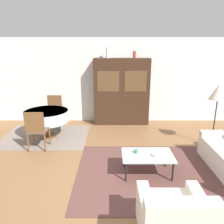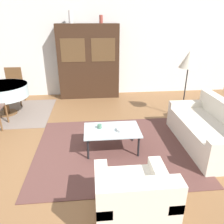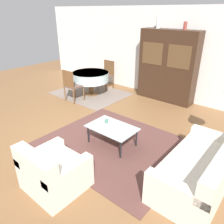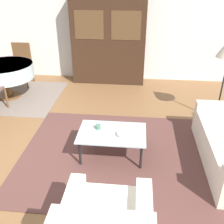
{
  "view_description": "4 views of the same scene",
  "coord_description": "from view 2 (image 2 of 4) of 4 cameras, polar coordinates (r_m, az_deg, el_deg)",
  "views": [
    {
      "loc": [
        0.21,
        -3.47,
        2.39
      ],
      "look_at": [
        0.2,
        1.4,
        0.95
      ],
      "focal_mm": 35.0,
      "sensor_mm": 36.0,
      "label": 1
    },
    {
      "loc": [
        0.56,
        -3.08,
        2.23
      ],
      "look_at": [
        0.89,
        0.32,
        0.75
      ],
      "focal_mm": 35.0,
      "sensor_mm": 36.0,
      "label": 2
    },
    {
      "loc": [
        3.39,
        -2.66,
        2.57
      ],
      "look_at": [
        0.89,
        0.32,
        0.75
      ],
      "focal_mm": 35.0,
      "sensor_mm": 36.0,
      "label": 3
    },
    {
      "loc": [
        1.21,
        -2.87,
        2.48
      ],
      "look_at": [
        0.89,
        0.32,
        0.75
      ],
      "focal_mm": 42.0,
      "sensor_mm": 36.0,
      "label": 4
    }
  ],
  "objects": [
    {
      "name": "wall_back",
      "position": [
        6.79,
        -10.67,
        15.6
      ],
      "size": [
        10.0,
        0.06,
        2.7
      ],
      "color": "white",
      "rests_on": "ground_plane"
    },
    {
      "name": "dining_chair_far",
      "position": [
        6.65,
        -24.3,
        6.8
      ],
      "size": [
        0.44,
        0.44,
        0.97
      ],
      "rotation": [
        0.0,
        0.0,
        3.14
      ],
      "color": "brown",
      "rests_on": "dining_rug"
    },
    {
      "name": "vase_tall",
      "position": [
        6.45,
        -10.78,
        23.22
      ],
      "size": [
        0.11,
        0.11,
        0.32
      ],
      "color": "white",
      "rests_on": "display_cabinet"
    },
    {
      "name": "dining_rug",
      "position": [
        6.15,
        -26.21,
        -0.31
      ],
      "size": [
        2.31,
        1.81,
        0.01
      ],
      "color": "gray",
      "rests_on": "ground_plane"
    },
    {
      "name": "coffee_table",
      "position": [
        3.88,
        0.0,
        -5.1
      ],
      "size": [
        0.98,
        0.64,
        0.4
      ],
      "color": "black",
      "rests_on": "area_rug"
    },
    {
      "name": "area_rug",
      "position": [
        4.09,
        0.72,
        -9.48
      ],
      "size": [
        2.86,
        2.39,
        0.01
      ],
      "color": "brown",
      "rests_on": "ground_plane"
    },
    {
      "name": "floor_lamp",
      "position": [
        5.24,
        19.45,
        12.37
      ],
      "size": [
        0.42,
        0.42,
        1.57
      ],
      "color": "black",
      "rests_on": "ground_plane"
    },
    {
      "name": "vase_short",
      "position": [
        6.44,
        -2.88,
        23.07
      ],
      "size": [
        0.1,
        0.1,
        0.21
      ],
      "color": "#9E4238",
      "rests_on": "display_cabinet"
    },
    {
      "name": "armchair",
      "position": [
        2.71,
        5.59,
        -21.96
      ],
      "size": [
        0.86,
        0.82,
        0.78
      ],
      "color": "silver",
      "rests_on": "ground_plane"
    },
    {
      "name": "dining_table",
      "position": [
        5.9,
        -26.64,
        4.89
      ],
      "size": [
        1.18,
        1.18,
        0.74
      ],
      "color": "brown",
      "rests_on": "dining_rug"
    },
    {
      "name": "bowl",
      "position": [
        3.82,
        2.75,
        -4.6
      ],
      "size": [
        0.2,
        0.2,
        0.05
      ],
      "color": "white",
      "rests_on": "coffee_table"
    },
    {
      "name": "display_cabinet",
      "position": [
        6.54,
        -6.1,
        12.86
      ],
      "size": [
        1.73,
        0.46,
        2.09
      ],
      "color": "#382316",
      "rests_on": "ground_plane"
    },
    {
      "name": "ground_plane",
      "position": [
        3.84,
        -13.26,
        -12.76
      ],
      "size": [
        14.0,
        14.0,
        0.0
      ],
      "primitive_type": "plane",
      "color": "brown"
    },
    {
      "name": "cup",
      "position": [
        3.9,
        -3.28,
        -3.76
      ],
      "size": [
        0.08,
        0.08,
        0.07
      ],
      "color": "#4C7A60",
      "rests_on": "coffee_table"
    },
    {
      "name": "couch",
      "position": [
        4.46,
        24.12,
        -4.46
      ],
      "size": [
        0.89,
        1.81,
        0.81
      ],
      "rotation": [
        0.0,
        0.0,
        1.57
      ],
      "color": "silver",
      "rests_on": "ground_plane"
    }
  ]
}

